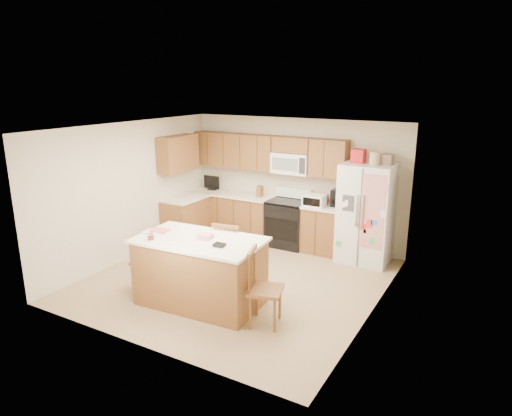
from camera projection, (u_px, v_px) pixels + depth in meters
The scene contains 9 objects.
ground at pixel (237, 280), 7.56m from camera, with size 4.50×4.50×0.00m, color #867551.
room_shell at pixel (236, 196), 7.18m from camera, with size 4.60×4.60×2.52m.
cabinetry at pixel (242, 197), 9.29m from camera, with size 3.36×1.56×2.15m.
stove at pixel (288, 222), 9.06m from camera, with size 0.76×0.65×1.13m.
refrigerator at pixel (366, 212), 8.14m from camera, with size 0.90×0.79×2.04m.
island at pixel (200, 271), 6.66m from camera, with size 1.89×1.18×1.09m.
windsor_chair_left at pixel (146, 264), 7.07m from camera, with size 0.51×0.52×0.93m.
windsor_chair_back at pixel (230, 257), 7.18m from camera, with size 0.53×0.51×1.09m.
windsor_chair_right at pixel (263, 289), 6.08m from camera, with size 0.55×0.56×1.07m.
Camera 1 is at (3.72, -5.90, 3.17)m, focal length 32.00 mm.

